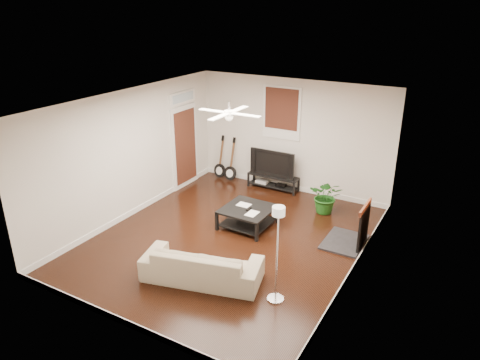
{
  "coord_description": "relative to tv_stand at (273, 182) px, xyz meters",
  "views": [
    {
      "loc": [
        4.08,
        -6.77,
        4.48
      ],
      "look_at": [
        0.0,
        0.4,
        1.15
      ],
      "focal_mm": 33.3,
      "sensor_mm": 36.0,
      "label": 1
    }
  ],
  "objects": [
    {
      "name": "room",
      "position": [
        0.38,
        -2.78,
        1.22
      ],
      "size": [
        5.01,
        6.01,
        2.81
      ],
      "color": "black",
      "rests_on": "ground"
    },
    {
      "name": "window_back",
      "position": [
        0.08,
        0.19,
        1.77
      ],
      "size": [
        1.0,
        0.06,
        1.3
      ],
      "primitive_type": "cube",
      "color": "#3C1810",
      "rests_on": "wall_back"
    },
    {
      "name": "coffee_table",
      "position": [
        0.42,
        -2.12,
        0.03
      ],
      "size": [
        1.02,
        1.02,
        0.42
      ],
      "primitive_type": "cube",
      "rotation": [
        0.0,
        0.0,
        -0.01
      ],
      "color": "black",
      "rests_on": "floor"
    },
    {
      "name": "fireplace",
      "position": [
        2.58,
        -1.78,
        0.28
      ],
      "size": [
        0.8,
        1.1,
        0.92
      ],
      "primitive_type": "cube",
      "color": "black",
      "rests_on": "floor"
    },
    {
      "name": "ceiling_fan",
      "position": [
        0.38,
        -2.78,
        2.42
      ],
      "size": [
        1.24,
        1.24,
        0.32
      ],
      "primitive_type": null,
      "color": "white",
      "rests_on": "ceiling"
    },
    {
      "name": "guitar_right",
      "position": [
        -1.24,
        -0.06,
        0.4
      ],
      "size": [
        0.38,
        0.28,
        1.18
      ],
      "primitive_type": null,
      "rotation": [
        0.0,
        0.0,
        -0.06
      ],
      "color": "black",
      "rests_on": "floor"
    },
    {
      "name": "tv",
      "position": [
        0.0,
        0.02,
        0.53
      ],
      "size": [
        1.18,
        0.15,
        0.68
      ],
      "primitive_type": "imported",
      "color": "black",
      "rests_on": "tv_stand"
    },
    {
      "name": "door_left",
      "position": [
        -2.08,
        -0.88,
        1.07
      ],
      "size": [
        0.08,
        1.0,
        2.5
      ],
      "primitive_type": "cube",
      "color": "white",
      "rests_on": "wall_left"
    },
    {
      "name": "floor_lamp",
      "position": [
        2.02,
        -4.11,
        0.65
      ],
      "size": [
        0.33,
        0.33,
        1.66
      ],
      "primitive_type": null,
      "rotation": [
        0.0,
        0.0,
        0.25
      ],
      "color": "silver",
      "rests_on": "floor"
    },
    {
      "name": "brick_accent",
      "position": [
        2.87,
        -1.78,
        1.22
      ],
      "size": [
        0.02,
        2.2,
        2.8
      ],
      "primitive_type": "cube",
      "color": "#9C4C32",
      "rests_on": "floor"
    },
    {
      "name": "guitar_left",
      "position": [
        -1.59,
        -0.03,
        0.4
      ],
      "size": [
        0.4,
        0.31,
        1.18
      ],
      "primitive_type": null,
      "rotation": [
        0.0,
        0.0,
        -0.17
      ],
      "color": "black",
      "rests_on": "floor"
    },
    {
      "name": "tv_stand",
      "position": [
        0.0,
        0.0,
        0.0
      ],
      "size": [
        1.32,
        0.35,
        0.37
      ],
      "primitive_type": "cube",
      "color": "black",
      "rests_on": "floor"
    },
    {
      "name": "potted_plant",
      "position": [
        1.64,
        -0.65,
        0.22
      ],
      "size": [
        0.82,
        0.74,
        0.81
      ],
      "primitive_type": "imported",
      "rotation": [
        0.0,
        0.0,
        0.17
      ],
      "color": "#1B5819",
      "rests_on": "floor"
    },
    {
      "name": "sofa",
      "position": [
        0.67,
        -4.21,
        0.11
      ],
      "size": [
        2.17,
        1.28,
        0.59
      ],
      "primitive_type": "imported",
      "rotation": [
        0.0,
        0.0,
        3.39
      ],
      "color": "tan",
      "rests_on": "floor"
    }
  ]
}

